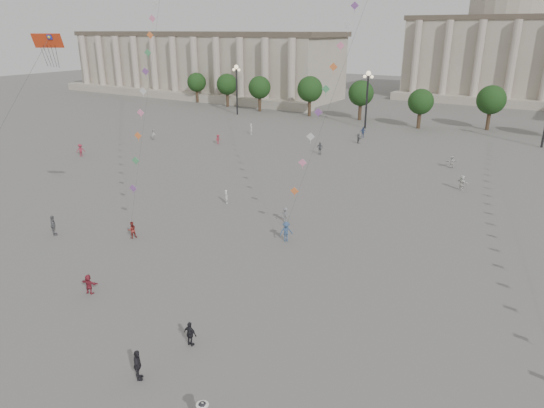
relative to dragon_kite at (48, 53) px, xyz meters
The scene contains 24 objects.
ground 23.15m from the dragon_kite, 20.03° to the right, with size 360.00×360.00×0.00m, color #5F5D59.
hall_west 106.69m from the dragon_kite, 123.98° to the left, with size 84.00×26.22×17.20m.
hall_central 124.55m from the dragon_kite, 82.84° to the left, with size 48.30×34.30×35.50m.
tree_row 74.77m from the dragon_kite, 77.88° to the left, with size 137.12×5.12×8.00m.
lamp_post_far_west 71.32m from the dragon_kite, 114.61° to the left, with size 2.00×0.90×10.65m.
lamp_post_mid_west 64.95m from the dragon_kite, 89.53° to the left, with size 2.00×0.90×10.65m.
person_crowd_0 58.60m from the dragon_kite, 86.73° to the left, with size 1.07×0.44×1.82m, color #384E7E.
person_crowd_1 46.96m from the dragon_kite, 126.49° to the left, with size 0.89×0.69×1.83m, color beige.
person_crowd_2 37.87m from the dragon_kite, 141.71° to the left, with size 1.23×0.71×1.90m, color maroon.
person_crowd_4 51.27m from the dragon_kite, 64.51° to the left, with size 1.55×0.49×1.67m, color silver.
person_crowd_6 24.59m from the dragon_kite, 51.99° to the left, with size 1.00×0.57×1.55m, color slate.
person_crowd_7 45.03m from the dragon_kite, 54.97° to the left, with size 1.69×0.54×1.82m, color white.
person_crowd_10 52.80m from the dragon_kite, 107.08° to the left, with size 0.70×0.46×1.91m, color silver.
person_crowd_12 54.09m from the dragon_kite, 85.14° to the left, with size 1.51×0.48×1.63m, color slate.
person_crowd_13 22.85m from the dragon_kite, 77.79° to the left, with size 0.55×0.36×1.51m, color silver.
person_crowd_16 44.29m from the dragon_kite, 86.79° to the left, with size 1.10×0.46×1.88m, color slate.
person_crowd_17 44.45m from the dragon_kite, 111.13° to the left, with size 1.01×0.58×1.56m, color #9C2A3B.
tourist_1 24.18m from the dragon_kite, 27.72° to the right, with size 1.06×0.44×1.81m, color black.
tourist_2 17.38m from the dragon_kite, 31.20° to the right, with size 1.38×0.44×1.49m, color maroon.
tourist_3 15.97m from the dragon_kite, 166.92° to the left, with size 1.13×0.47×1.92m, color slate.
tourist_4 23.45m from the dragon_kite, 16.20° to the right, with size 0.93×0.39×1.58m, color black.
kite_flyer_0 16.17m from the dragon_kite, 66.47° to the left, with size 0.76×0.59×1.56m, color maroon.
kite_flyer_1 23.65m from the dragon_kite, 38.41° to the left, with size 1.19×0.69×1.85m, color #344E75.
dragon_kite is the anchor object (origin of this frame).
Camera 1 is at (18.51, -17.46, 17.88)m, focal length 32.00 mm.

